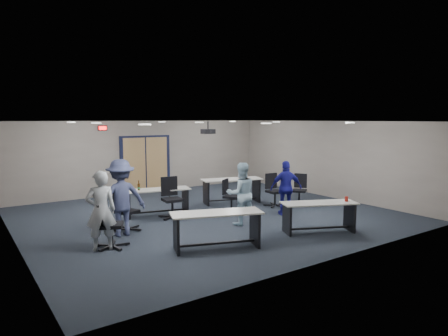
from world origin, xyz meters
TOP-DOWN VIEW (x-y plane):
  - floor at (0.00, 0.00)m, footprint 10.00×10.00m
  - back_wall at (0.00, 4.50)m, footprint 10.00×0.04m
  - front_wall at (0.00, -4.50)m, footprint 10.00×0.04m
  - left_wall at (-5.00, 0.00)m, footprint 0.04×9.00m
  - right_wall at (5.00, 0.00)m, footprint 0.04×9.00m
  - ceiling at (0.00, 0.00)m, footprint 10.00×9.00m
  - double_door at (0.00, 4.46)m, footprint 2.00×0.07m
  - exit_sign at (-1.60, 4.44)m, footprint 0.32×0.07m
  - ceiling_projector at (0.30, 0.50)m, footprint 0.35×0.32m
  - ceiling_can_lights at (0.00, 0.25)m, footprint 6.24×5.74m
  - table_front_left at (-1.46, -2.62)m, footprint 2.06×1.27m
  - table_front_right at (1.30, -3.02)m, footprint 1.92×1.31m
  - table_back_left at (-1.23, 0.86)m, footprint 1.97×1.04m
  - table_back_right at (1.54, 1.00)m, footprint 2.09×1.18m
  - chair_back_a at (-2.54, -0.21)m, footprint 0.86×0.86m
  - chair_back_b at (-1.03, 0.27)m, footprint 0.81×0.81m
  - chair_back_c at (0.84, 0.05)m, footprint 0.84×0.84m
  - chair_back_d at (2.35, -0.23)m, footprint 0.70×0.70m
  - chair_loose_left at (-3.31, -1.30)m, footprint 0.92×0.92m
  - chair_loose_right at (3.19, -0.45)m, footprint 0.87×0.87m
  - person_gray at (-3.53, -1.35)m, footprint 0.69×0.52m
  - person_lightblue at (0.16, -1.35)m, footprint 0.94×0.83m
  - person_navy at (1.87, -1.23)m, footprint 1.00×0.77m
  - person_back at (-2.80, -0.52)m, footprint 1.23×0.77m

SIDE VIEW (x-z plane):
  - floor at x=0.00m, z-range 0.00..0.00m
  - chair_back_c at x=0.84m, z-range 0.00..0.96m
  - chair_loose_right at x=3.19m, z-range 0.00..0.99m
  - table_front_right at x=1.30m, z-range 0.08..0.95m
  - chair_back_d at x=2.35m, z-range 0.00..1.04m
  - table_back_left at x=-1.23m, z-range 0.01..1.05m
  - chair_back_a at x=-2.54m, z-range 0.00..1.05m
  - table_front_left at x=-1.46m, z-range 0.15..0.94m
  - chair_loose_left at x=-3.31m, z-range 0.00..1.09m
  - table_back_right at x=1.54m, z-range 0.15..0.95m
  - chair_back_b at x=-1.03m, z-range 0.00..1.15m
  - person_navy at x=1.87m, z-range 0.00..1.58m
  - person_lightblue at x=0.16m, z-range 0.00..1.64m
  - person_gray at x=-3.53m, z-range 0.00..1.71m
  - person_back at x=-2.80m, z-range 0.00..1.83m
  - double_door at x=0.00m, z-range -0.05..2.15m
  - back_wall at x=0.00m, z-range 0.00..2.70m
  - front_wall at x=0.00m, z-range 0.00..2.70m
  - left_wall at x=-5.00m, z-range 0.00..2.70m
  - right_wall at x=5.00m, z-range 0.00..2.70m
  - ceiling_projector at x=0.30m, z-range 2.22..2.59m
  - exit_sign at x=-1.60m, z-range 2.36..2.54m
  - ceiling_can_lights at x=0.00m, z-range 2.66..2.68m
  - ceiling at x=0.00m, z-range 2.68..2.72m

